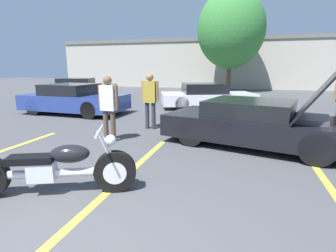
% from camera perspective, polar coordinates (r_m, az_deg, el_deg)
% --- Properties ---
extents(parking_stripe_middle, '(0.12, 5.31, 0.01)m').
position_cam_1_polar(parking_stripe_middle, '(4.17, -12.16, -13.11)').
color(parking_stripe_middle, yellow).
rests_on(parking_stripe_middle, ground).
extents(far_building, '(32.00, 4.20, 4.40)m').
position_cam_1_polar(far_building, '(25.87, 12.62, 13.44)').
color(far_building, '#B2AD9E').
rests_on(far_building, ground).
extents(tree_background, '(4.93, 4.93, 7.40)m').
position_cam_1_polar(tree_background, '(21.04, 13.55, 19.76)').
color(tree_background, brown).
rests_on(tree_background, ground).
extents(motorcycle, '(2.26, 1.13, 0.94)m').
position_cam_1_polar(motorcycle, '(4.12, -23.96, -8.56)').
color(motorcycle, black).
rests_on(motorcycle, ground).
extents(show_car_hood_open, '(4.47, 2.82, 1.88)m').
position_cam_1_polar(show_car_hood_open, '(6.45, 18.86, 0.65)').
color(show_car_hood_open, black).
rests_on(show_car_hood_open, ground).
extents(parked_car_mid_right_row, '(4.54, 3.18, 1.11)m').
position_cam_1_polar(parked_car_mid_right_row, '(12.20, 8.41, 6.46)').
color(parked_car_mid_right_row, white).
rests_on(parked_car_mid_right_row, ground).
extents(parked_car_mid_left_row, '(4.10, 2.08, 1.17)m').
position_cam_1_polar(parked_car_mid_left_row, '(11.14, -19.77, 5.47)').
color(parked_car_mid_left_row, navy).
rests_on(parked_car_mid_left_row, ground).
extents(parked_car_left_row, '(4.61, 2.97, 1.18)m').
position_cam_1_polar(parked_car_left_row, '(17.07, -18.84, 7.77)').
color(parked_car_left_row, black).
rests_on(parked_car_left_row, ground).
extents(spectator_midground, '(0.52, 0.21, 1.63)m').
position_cam_1_polar(spectator_midground, '(7.74, -3.92, 6.41)').
color(spectator_midground, '#333338').
rests_on(spectator_midground, ground).
extents(spectator_far_lot, '(0.52, 0.21, 1.60)m').
position_cam_1_polar(spectator_far_lot, '(6.54, -12.84, 4.79)').
color(spectator_far_lot, brown).
rests_on(spectator_far_lot, ground).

